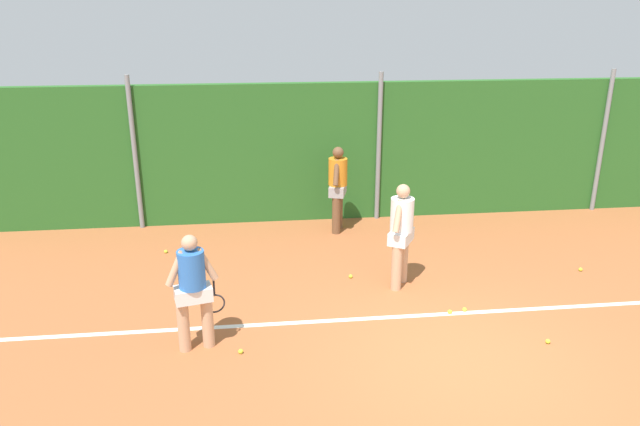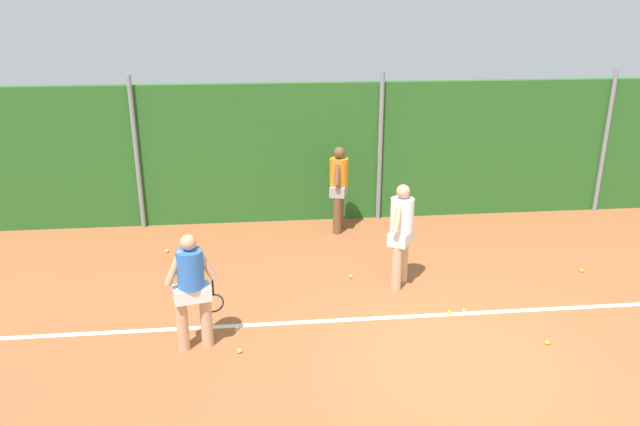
# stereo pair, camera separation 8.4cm
# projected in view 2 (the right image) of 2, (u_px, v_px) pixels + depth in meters

# --- Properties ---
(ground_plane) EXTENTS (27.29, 27.29, 0.00)m
(ground_plane) POSITION_uv_depth(u_px,v_px,m) (427.00, 302.00, 9.59)
(ground_plane) COLOR #A85B33
(hedge_fence_backdrop) EXTENTS (17.74, 0.25, 2.99)m
(hedge_fence_backdrop) POSITION_uv_depth(u_px,v_px,m) (378.00, 151.00, 13.02)
(hedge_fence_backdrop) COLOR #286023
(hedge_fence_backdrop) RESTS_ON ground_plane
(fence_post_left) EXTENTS (0.10, 0.10, 3.22)m
(fence_post_left) POSITION_uv_depth(u_px,v_px,m) (136.00, 154.00, 12.31)
(fence_post_left) COLOR gray
(fence_post_left) RESTS_ON ground_plane
(fence_post_center) EXTENTS (0.10, 0.10, 3.22)m
(fence_post_center) POSITION_uv_depth(u_px,v_px,m) (380.00, 148.00, 12.82)
(fence_post_center) COLOR gray
(fence_post_center) RESTS_ON ground_plane
(fence_post_right) EXTENTS (0.10, 0.10, 3.22)m
(fence_post_right) POSITION_uv_depth(u_px,v_px,m) (605.00, 142.00, 13.33)
(fence_post_right) COLOR gray
(fence_post_right) RESTS_ON ground_plane
(court_baseline_paint) EXTENTS (12.96, 0.10, 0.01)m
(court_baseline_paint) POSITION_uv_depth(u_px,v_px,m) (434.00, 315.00, 9.19)
(court_baseline_paint) COLOR white
(court_baseline_paint) RESTS_ON ground_plane
(player_foreground_near) EXTENTS (0.76, 0.39, 1.69)m
(player_foreground_near) POSITION_uv_depth(u_px,v_px,m) (192.00, 286.00, 8.03)
(player_foreground_near) COLOR tan
(player_foreground_near) RESTS_ON ground_plane
(player_midcourt) EXTENTS (0.53, 0.74, 1.79)m
(player_midcourt) POSITION_uv_depth(u_px,v_px,m) (401.00, 230.00, 9.85)
(player_midcourt) COLOR tan
(player_midcourt) RESTS_ON ground_plane
(player_backcourt_far) EXTENTS (0.44, 0.73, 1.80)m
(player_backcourt_far) POSITION_uv_depth(u_px,v_px,m) (339.00, 184.00, 12.31)
(player_backcourt_far) COLOR brown
(player_backcourt_far) RESTS_ON ground_plane
(tennis_ball_0) EXTENTS (0.07, 0.07, 0.07)m
(tennis_ball_0) POSITION_uv_depth(u_px,v_px,m) (582.00, 270.00, 10.66)
(tennis_ball_0) COLOR #CCDB33
(tennis_ball_0) RESTS_ON ground_plane
(tennis_ball_1) EXTENTS (0.07, 0.07, 0.07)m
(tennis_ball_1) POSITION_uv_depth(u_px,v_px,m) (547.00, 342.00, 8.39)
(tennis_ball_1) COLOR #CCDB33
(tennis_ball_1) RESTS_ON ground_plane
(tennis_ball_2) EXTENTS (0.07, 0.07, 0.07)m
(tennis_ball_2) POSITION_uv_depth(u_px,v_px,m) (449.00, 312.00, 9.21)
(tennis_ball_2) COLOR #CCDB33
(tennis_ball_2) RESTS_ON ground_plane
(tennis_ball_3) EXTENTS (0.07, 0.07, 0.07)m
(tennis_ball_3) POSITION_uv_depth(u_px,v_px,m) (351.00, 276.00, 10.42)
(tennis_ball_3) COLOR #CCDB33
(tennis_ball_3) RESTS_ON ground_plane
(tennis_ball_4) EXTENTS (0.07, 0.07, 0.07)m
(tennis_ball_4) POSITION_uv_depth(u_px,v_px,m) (167.00, 251.00, 11.50)
(tennis_ball_4) COLOR #CCDB33
(tennis_ball_4) RESTS_ON ground_plane
(tennis_ball_5) EXTENTS (0.07, 0.07, 0.07)m
(tennis_ball_5) POSITION_uv_depth(u_px,v_px,m) (239.00, 351.00, 8.18)
(tennis_ball_5) COLOR #CCDB33
(tennis_ball_5) RESTS_ON ground_plane
(tennis_ball_6) EXTENTS (0.07, 0.07, 0.07)m
(tennis_ball_6) POSITION_uv_depth(u_px,v_px,m) (396.00, 224.00, 12.88)
(tennis_ball_6) COLOR #CCDB33
(tennis_ball_6) RESTS_ON ground_plane
(tennis_ball_7) EXTENTS (0.07, 0.07, 0.07)m
(tennis_ball_7) POSITION_uv_depth(u_px,v_px,m) (464.00, 310.00, 9.27)
(tennis_ball_7) COLOR #CCDB33
(tennis_ball_7) RESTS_ON ground_plane
(tennis_ball_8) EXTENTS (0.07, 0.07, 0.07)m
(tennis_ball_8) POSITION_uv_depth(u_px,v_px,m) (393.00, 245.00, 11.76)
(tennis_ball_8) COLOR #CCDB33
(tennis_ball_8) RESTS_ON ground_plane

